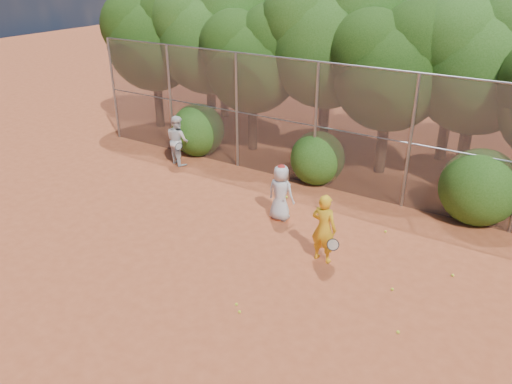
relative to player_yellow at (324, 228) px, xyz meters
The scene contains 23 objects.
ground 2.53m from the player_yellow, 121.94° to the right, with size 80.00×80.00×0.00m, color #A64725.
fence_back 4.38m from the player_yellow, 108.96° to the left, with size 20.05×0.09×4.03m.
tree_0 12.65m from the player_yellow, 150.59° to the left, with size 4.38×3.81×6.00m.
tree_1 10.98m from the player_yellow, 141.43° to the left, with size 4.64×4.03×6.35m.
tree_2 8.58m from the player_yellow, 134.38° to the left, with size 3.99×3.47×5.47m.
tree_3 8.32m from the player_yellow, 115.02° to the left, with size 4.89×4.26×6.70m.
tree_4 6.89m from the player_yellow, 96.40° to the left, with size 4.19×3.64×5.73m.
tree_5 7.91m from the player_yellow, 75.60° to the left, with size 4.51×3.92×6.17m.
tree_9 13.20m from the player_yellow, 136.13° to the left, with size 4.83×4.20×6.62m.
tree_10 10.64m from the player_yellow, 114.86° to the left, with size 5.15×4.48×7.06m.
tree_11 9.27m from the player_yellow, 84.66° to the left, with size 4.64×4.03×6.35m.
bush_0 8.43m from the player_yellow, 149.39° to the left, with size 2.00×2.00×2.00m, color #224A12.
bush_1 4.85m from the player_yellow, 117.69° to the left, with size 1.80×1.80×1.80m, color #224A12.
bush_2 5.10m from the player_yellow, 57.37° to the left, with size 2.20×2.20×2.20m, color #224A12.
player_yellow is the anchor object (origin of this frame).
player_teen 2.36m from the player_yellow, 145.92° to the left, with size 0.81×0.53×1.67m.
player_white 7.79m from the player_yellow, 157.13° to the left, with size 1.04×0.93×1.79m.
ball_0 2.10m from the player_yellow, ahead, with size 0.07×0.07×0.07m, color #CAD827.
ball_1 3.21m from the player_yellow, 18.80° to the left, with size 0.07×0.07×0.07m, color #CAD827.
ball_2 2.99m from the player_yellow, 101.70° to the right, with size 0.07×0.07×0.07m, color #CAD827.
ball_3 3.07m from the player_yellow, 33.51° to the right, with size 0.07×0.07×0.07m, color #CAD827.
ball_4 2.87m from the player_yellow, 106.49° to the right, with size 0.07×0.07×0.07m, color #CAD827.
ball_5 2.49m from the player_yellow, 67.66° to the left, with size 0.07×0.07×0.07m, color #CAD827.
Camera 1 is at (5.48, -7.75, 6.84)m, focal length 35.00 mm.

